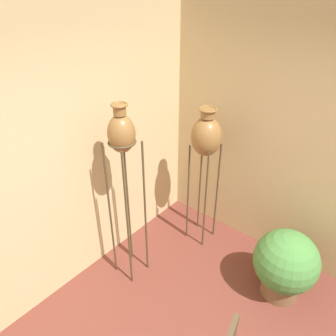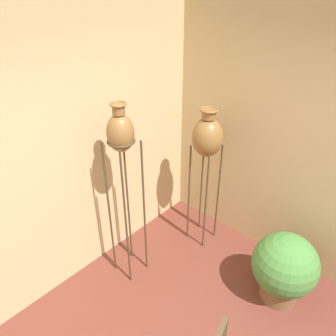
% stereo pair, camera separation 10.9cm
% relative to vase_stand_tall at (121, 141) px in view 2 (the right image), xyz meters
% --- Properties ---
extents(wall_back, '(7.96, 0.06, 2.70)m').
position_rel_vase_stand_tall_xyz_m(wall_back, '(-0.67, 0.42, -0.23)').
color(wall_back, '#D1B784').
rests_on(wall_back, ground_plane).
extents(vase_stand_tall, '(0.26, 0.26, 1.92)m').
position_rel_vase_stand_tall_xyz_m(vase_stand_tall, '(0.00, 0.00, 0.00)').
color(vase_stand_tall, '#473823').
rests_on(vase_stand_tall, ground_plane).
extents(vase_stand_medium, '(0.33, 0.33, 1.68)m').
position_rel_vase_stand_tall_xyz_m(vase_stand_medium, '(0.93, -0.27, -0.23)').
color(vase_stand_medium, '#473823').
rests_on(vase_stand_medium, ground_plane).
extents(potted_plant, '(0.63, 0.63, 0.76)m').
position_rel_vase_stand_tall_xyz_m(potted_plant, '(0.74, -1.38, -1.17)').
color(potted_plant, brown).
rests_on(potted_plant, ground_plane).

